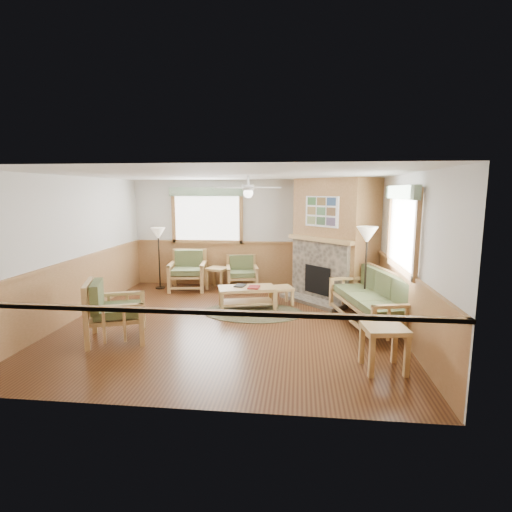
# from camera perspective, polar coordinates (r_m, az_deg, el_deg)

# --- Properties ---
(floor) EXTENTS (6.00, 6.00, 0.01)m
(floor) POSITION_cam_1_polar(r_m,az_deg,el_deg) (7.54, -3.65, -9.50)
(floor) COLOR #4D2A15
(floor) RESTS_ON ground
(ceiling) EXTENTS (6.00, 6.00, 0.01)m
(ceiling) POSITION_cam_1_polar(r_m,az_deg,el_deg) (7.15, -3.88, 11.50)
(ceiling) COLOR white
(ceiling) RESTS_ON floor
(wall_back) EXTENTS (6.00, 0.02, 2.70)m
(wall_back) POSITION_cam_1_polar(r_m,az_deg,el_deg) (10.16, -0.84, 3.23)
(wall_back) COLOR silver
(wall_back) RESTS_ON floor
(wall_front) EXTENTS (6.00, 0.02, 2.70)m
(wall_front) POSITION_cam_1_polar(r_m,az_deg,el_deg) (4.35, -10.63, -5.12)
(wall_front) COLOR silver
(wall_front) RESTS_ON floor
(wall_left) EXTENTS (0.02, 6.00, 2.70)m
(wall_left) POSITION_cam_1_polar(r_m,az_deg,el_deg) (8.28, -24.67, 1.00)
(wall_left) COLOR silver
(wall_left) RESTS_ON floor
(wall_right) EXTENTS (0.02, 6.00, 2.70)m
(wall_right) POSITION_cam_1_polar(r_m,az_deg,el_deg) (7.33, 20.03, 0.31)
(wall_right) COLOR silver
(wall_right) RESTS_ON floor
(wainscot) EXTENTS (6.00, 6.00, 1.10)m
(wainscot) POSITION_cam_1_polar(r_m,az_deg,el_deg) (7.38, -3.70, -5.42)
(wainscot) COLOR #A17142
(wainscot) RESTS_ON floor
(fireplace) EXTENTS (3.11, 3.11, 2.70)m
(fireplace) POSITION_cam_1_polar(r_m,az_deg,el_deg) (9.18, 11.24, 2.40)
(fireplace) COLOR #A17142
(fireplace) RESTS_ON floor
(window_back) EXTENTS (1.90, 0.16, 1.50)m
(window_back) POSITION_cam_1_polar(r_m,az_deg,el_deg) (10.26, -7.08, 9.82)
(window_back) COLOR white
(window_back) RESTS_ON wall_back
(window_right) EXTENTS (0.16, 1.90, 1.50)m
(window_right) POSITION_cam_1_polar(r_m,az_deg,el_deg) (7.04, 20.63, 9.59)
(window_right) COLOR white
(window_right) RESTS_ON wall_right
(ceiling_fan) EXTENTS (1.59, 1.59, 0.36)m
(ceiling_fan) POSITION_cam_1_polar(r_m,az_deg,el_deg) (7.40, -1.13, 11.13)
(ceiling_fan) COLOR white
(ceiling_fan) RESTS_ON ceiling
(sofa) EXTENTS (2.25, 1.35, 0.97)m
(sofa) POSITION_cam_1_polar(r_m,az_deg,el_deg) (7.57, 16.04, -5.93)
(sofa) COLOR tan
(sofa) RESTS_ON floor
(armchair_back_left) EXTENTS (0.96, 0.96, 0.96)m
(armchair_back_left) POSITION_cam_1_polar(r_m,az_deg,el_deg) (9.99, -9.75, -2.05)
(armchair_back_left) COLOR tan
(armchair_back_left) RESTS_ON floor
(armchair_back_right) EXTENTS (0.87, 0.87, 0.83)m
(armchair_back_right) POSITION_cam_1_polar(r_m,az_deg,el_deg) (9.89, -2.01, -2.44)
(armchair_back_right) COLOR tan
(armchair_back_right) RESTS_ON floor
(armchair_left) EXTENTS (1.14, 1.14, 0.99)m
(armchair_left) POSITION_cam_1_polar(r_m,az_deg,el_deg) (6.97, -19.34, -7.29)
(armchair_left) COLOR tan
(armchair_left) RESTS_ON floor
(coffee_table) EXTENTS (1.27, 0.87, 0.46)m
(coffee_table) POSITION_cam_1_polar(r_m,az_deg,el_deg) (8.30, -1.31, -6.01)
(coffee_table) COLOR tan
(coffee_table) RESTS_ON floor
(end_table_chairs) EXTENTS (0.59, 0.58, 0.54)m
(end_table_chairs) POSITION_cam_1_polar(r_m,az_deg,el_deg) (10.02, -5.49, -3.16)
(end_table_chairs) COLOR tan
(end_table_chairs) RESTS_ON floor
(end_table_sofa) EXTENTS (0.62, 0.60, 0.62)m
(end_table_sofa) POSITION_cam_1_polar(r_m,az_deg,el_deg) (5.83, 17.76, -12.42)
(end_table_sofa) COLOR tan
(end_table_sofa) RESTS_ON floor
(footstool) EXTENTS (0.58, 0.58, 0.39)m
(footstool) POSITION_cam_1_polar(r_m,az_deg,el_deg) (8.63, 3.63, -5.68)
(footstool) COLOR tan
(footstool) RESTS_ON floor
(braided_rug) EXTENTS (2.32, 2.32, 0.01)m
(braided_rug) POSITION_cam_1_polar(r_m,az_deg,el_deg) (8.11, -0.42, -8.05)
(braided_rug) COLOR #4D492F
(braided_rug) RESTS_ON floor
(floor_lamp_left) EXTENTS (0.38, 0.38, 1.54)m
(floor_lamp_left) POSITION_cam_1_polar(r_m,az_deg,el_deg) (10.21, -13.67, -0.30)
(floor_lamp_left) COLOR black
(floor_lamp_left) RESTS_ON floor
(floor_lamp_right) EXTENTS (0.46, 0.46, 1.77)m
(floor_lamp_right) POSITION_cam_1_polar(r_m,az_deg,el_deg) (7.97, 15.38, -2.19)
(floor_lamp_right) COLOR black
(floor_lamp_right) RESTS_ON floor
(book_red) EXTENTS (0.24, 0.31, 0.03)m
(book_red) POSITION_cam_1_polar(r_m,az_deg,el_deg) (8.17, -0.32, -4.37)
(book_red) COLOR maroon
(book_red) RESTS_ON coffee_table
(book_dark) EXTENTS (0.25, 0.30, 0.03)m
(book_dark) POSITION_cam_1_polar(r_m,az_deg,el_deg) (8.33, -2.28, -4.16)
(book_dark) COLOR black
(book_dark) RESTS_ON coffee_table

